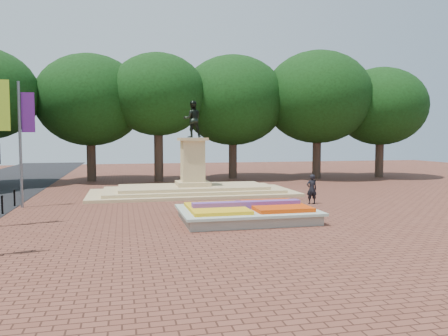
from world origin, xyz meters
The scene contains 5 objects.
ground centered at (0.00, 0.00, 0.00)m, with size 90.00×90.00×0.00m, color brown.
flower_bed centered at (1.03, -2.00, 0.38)m, with size 6.30×4.30×0.91m.
monument centered at (0.00, 8.00, 0.88)m, with size 14.00×6.00×6.40m.
tree_row_back centered at (2.33, 18.00, 6.67)m, with size 44.80×8.80×10.43m.
pedestrian centered at (6.16, 2.11, 0.87)m, with size 0.64×0.42×1.75m, color black.
Camera 1 is at (-4.64, -21.63, 3.91)m, focal length 35.00 mm.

